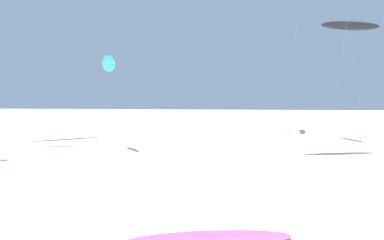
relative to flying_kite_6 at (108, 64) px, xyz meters
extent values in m
cylinder|color=#4C4C51|center=(18.00, -5.61, -1.51)|extent=(1.84, 3.01, 12.95)
cylinder|color=#4C4C51|center=(-4.07, 12.29, 2.65)|extent=(2.55, 4.35, 21.27)
cylinder|color=#4C4C51|center=(22.30, -0.38, 2.65)|extent=(0.46, 6.80, 21.26)
ellipsoid|color=#19B2B7|center=(0.00, 0.01, 0.00)|extent=(3.02, 4.74, 1.83)
ellipsoid|color=red|center=(0.00, 0.01, 0.03)|extent=(2.43, 4.63, 1.17)
cylinder|color=#4C4C51|center=(1.27, -4.14, -4.03)|extent=(2.57, 8.30, 7.92)
cylinder|color=#4C4C51|center=(16.70, 11.07, 2.91)|extent=(1.91, 5.04, 21.78)
ellipsoid|color=black|center=(24.19, 20.46, 5.77)|extent=(6.87, 3.23, 1.85)
ellipsoid|color=green|center=(24.19, 20.46, 5.81)|extent=(6.82, 2.47, 1.14)
cylinder|color=#4C4C51|center=(24.21, 16.24, -1.16)|extent=(0.06, 8.46, 13.65)
ellipsoid|color=#EA5193|center=(10.35, -21.33, -7.83)|extent=(6.52, 3.29, 0.30)
ellipsoid|color=orange|center=(10.35, -21.33, -7.81)|extent=(3.11, 2.18, 0.18)
camera|label=1|loc=(11.68, -37.69, -2.48)|focal=42.57mm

